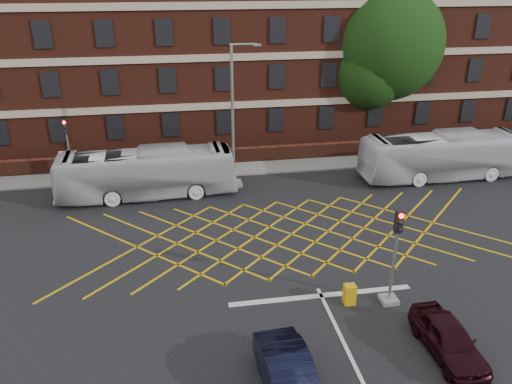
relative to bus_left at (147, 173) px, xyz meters
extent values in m
plane|color=black|center=(7.58, -8.26, -1.50)|extent=(120.00, 120.00, 0.00)
cube|color=#552116|center=(7.58, 13.74, 4.50)|extent=(50.00, 12.00, 12.00)
cube|color=#B7A88C|center=(7.58, 7.66, 5.50)|extent=(50.00, 0.18, 0.50)
cube|color=black|center=(7.58, 7.68, 4.00)|extent=(1.20, 0.14, 1.80)
cube|color=#471E13|center=(7.58, 4.74, -0.95)|extent=(56.00, 0.50, 1.10)
cube|color=slate|center=(7.58, 3.74, -1.44)|extent=(60.00, 3.00, 0.12)
cube|color=#CC990C|center=(7.58, -6.26, -1.49)|extent=(8.22, 8.22, 0.02)
cube|color=silver|center=(7.58, -11.76, -1.49)|extent=(8.00, 0.30, 0.02)
imported|color=silver|center=(0.00, 0.00, 0.00)|extent=(10.83, 2.88, 2.99)
imported|color=silver|center=(19.22, -0.27, 0.05)|extent=(11.10, 2.68, 3.09)
imported|color=black|center=(4.98, -16.90, -0.78)|extent=(1.79, 4.46, 1.44)
imported|color=black|center=(11.08, -15.87, -0.85)|extent=(1.61, 3.83, 1.30)
cylinder|color=black|center=(18.58, 9.48, 1.32)|extent=(0.90, 0.90, 5.64)
sphere|color=black|center=(18.58, 9.48, 5.96)|extent=(9.07, 9.07, 9.07)
sphere|color=black|center=(17.08, 8.68, 3.94)|extent=(5.90, 5.90, 5.90)
sphere|color=black|center=(20.08, 10.28, 4.34)|extent=(5.44, 5.44, 5.44)
cube|color=slate|center=(10.26, -12.63, -1.40)|extent=(0.70, 0.70, 0.20)
cylinder|color=gray|center=(10.26, -12.63, 0.25)|extent=(0.12, 0.12, 3.50)
cube|color=black|center=(10.26, -12.63, 2.30)|extent=(0.30, 0.25, 0.95)
sphere|color=#FF0C05|center=(10.26, -12.77, 2.62)|extent=(0.20, 0.20, 0.20)
cube|color=slate|center=(-4.89, 2.87, -1.40)|extent=(0.70, 0.70, 0.20)
cylinder|color=gray|center=(-4.89, 2.87, 0.25)|extent=(0.12, 0.12, 3.50)
cube|color=black|center=(-4.89, 2.87, 2.30)|extent=(0.30, 0.25, 0.95)
sphere|color=#FF0C05|center=(-4.89, 2.73, 2.62)|extent=(0.20, 0.20, 0.20)
cube|color=slate|center=(5.40, 0.77, -1.40)|extent=(1.00, 1.00, 0.20)
cylinder|color=gray|center=(5.40, 0.77, 2.91)|extent=(0.18, 0.18, 8.82)
cylinder|color=gray|center=(6.10, 0.77, 7.32)|extent=(1.60, 0.12, 0.12)
cube|color=gray|center=(6.90, 0.77, 7.27)|extent=(0.50, 0.20, 0.12)
cylinder|color=gray|center=(-5.05, 3.19, -0.40)|extent=(0.10, 0.10, 2.20)
cube|color=silver|center=(-5.05, 3.11, 0.40)|extent=(1.10, 0.06, 0.45)
cube|color=silver|center=(-5.05, 3.11, -0.10)|extent=(1.10, 0.06, 0.40)
cube|color=silver|center=(-5.05, 3.11, -0.55)|extent=(1.10, 0.06, 0.35)
cube|color=gold|center=(8.57, -12.45, -1.05)|extent=(0.48, 0.41, 0.89)
camera|label=1|loc=(1.89, -28.73, 11.34)|focal=35.00mm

